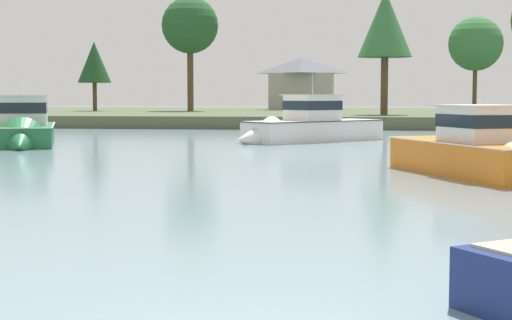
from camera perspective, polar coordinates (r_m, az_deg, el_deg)
name	(u,v)px	position (r m, az deg, el deg)	size (l,w,h in m)	color
far_shore_bank	(354,116)	(91.41, 7.17, 3.22)	(164.54, 51.93, 1.09)	#4C563D
cruiser_white	(302,132)	(48.80, 3.38, 2.06)	(9.65, 9.70, 5.28)	white
cruiser_orange	(483,162)	(28.42, 16.24, -0.16)	(5.90, 9.16, 4.25)	orange
cruiser_green	(24,134)	(46.77, -16.56, 1.83)	(6.67, 10.81, 5.30)	#236B3D
mooring_buoy_orange	(451,148)	(43.13, 14.05, 0.86)	(0.45, 0.45, 0.50)	orange
shore_tree_far_right	(476,44)	(78.15, 15.71, 8.13)	(5.15, 5.15, 9.27)	brown
shore_tree_far_left	(190,26)	(92.25, -4.83, 9.71)	(6.55, 6.55, 13.20)	brown
shore_tree_center_left	(385,25)	(73.91, 9.39, 9.70)	(4.99, 4.99, 11.43)	brown
shore_tree_left_mid	(94,63)	(92.92, -11.70, 6.96)	(3.86, 3.86, 7.99)	brown
cottage_eastern	(302,83)	(99.02, 3.37, 5.64)	(8.42, 6.85, 6.55)	#9E998E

